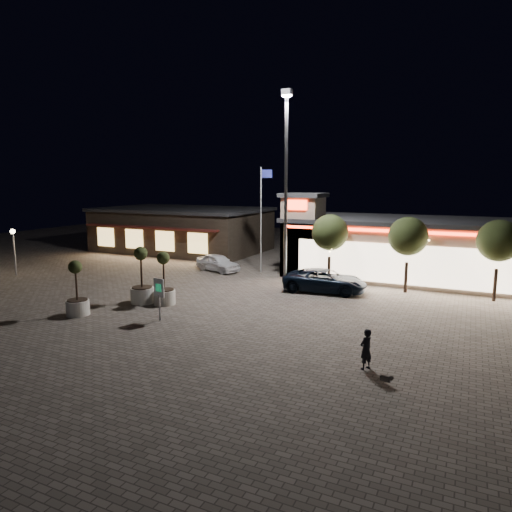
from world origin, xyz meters
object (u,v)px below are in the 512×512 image
at_px(pickup_truck, 325,281).
at_px(pedestrian, 366,349).
at_px(white_sedan, 218,263).
at_px(planter_mid, 77,298).
at_px(valet_sign, 159,291).
at_px(planter_left, 142,286).

xyz_separation_m(pickup_truck, pedestrian, (4.96, -11.04, 0.05)).
height_order(white_sedan, planter_mid, planter_mid).
bearing_deg(planter_mid, pedestrian, -1.97).
bearing_deg(valet_sign, pickup_truck, 58.73).
bearing_deg(white_sedan, valet_sign, -144.54).
bearing_deg(valet_sign, planter_mid, -166.27).
bearing_deg(white_sedan, pedestrian, -115.55).
xyz_separation_m(pickup_truck, valet_sign, (-5.73, -9.43, 0.78)).
relative_size(pickup_truck, valet_sign, 2.42).
relative_size(white_sedan, pedestrian, 2.54).
bearing_deg(pedestrian, planter_mid, -61.92).
height_order(pickup_truck, valet_sign, valet_sign).
height_order(pedestrian, valet_sign, valet_sign).
distance_m(pedestrian, planter_mid, 15.16).
bearing_deg(planter_left, planter_mid, -113.15).
distance_m(planter_left, planter_mid, 3.72).
bearing_deg(planter_mid, planter_left, 66.85).
height_order(pedestrian, planter_mid, planter_mid).
distance_m(white_sedan, pedestrian, 20.11).
xyz_separation_m(pickup_truck, planter_left, (-8.73, -7.10, 0.29)).
bearing_deg(planter_mid, pickup_truck, 45.91).
distance_m(white_sedan, planter_mid, 13.45).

